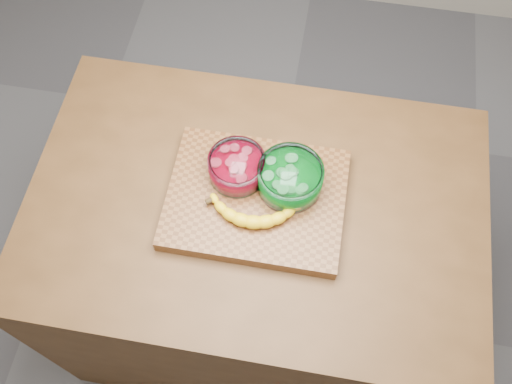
# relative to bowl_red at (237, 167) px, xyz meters

# --- Properties ---
(ground) EXTENTS (3.50, 3.50, 0.00)m
(ground) POSITION_rel_bowl_red_xyz_m (0.06, -0.05, -0.97)
(ground) COLOR #5B5A5F
(ground) RESTS_ON ground
(counter) EXTENTS (1.20, 0.80, 0.90)m
(counter) POSITION_rel_bowl_red_xyz_m (0.06, -0.05, -0.52)
(counter) COLOR #513318
(counter) RESTS_ON ground
(cutting_board) EXTENTS (0.45, 0.35, 0.04)m
(cutting_board) POSITION_rel_bowl_red_xyz_m (0.06, -0.05, -0.05)
(cutting_board) COLOR brown
(cutting_board) RESTS_ON counter
(bowl_red) EXTENTS (0.15, 0.15, 0.07)m
(bowl_red) POSITION_rel_bowl_red_xyz_m (0.00, 0.00, 0.00)
(bowl_red) COLOR white
(bowl_red) RESTS_ON cutting_board
(bowl_green) EXTENTS (0.17, 0.17, 0.08)m
(bowl_green) POSITION_rel_bowl_red_xyz_m (0.14, -0.01, 0.00)
(bowl_green) COLOR white
(bowl_green) RESTS_ON cutting_board
(banana) EXTENTS (0.26, 0.13, 0.04)m
(banana) POSITION_rel_bowl_red_xyz_m (0.06, -0.10, -0.02)
(banana) COLOR yellow
(banana) RESTS_ON cutting_board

